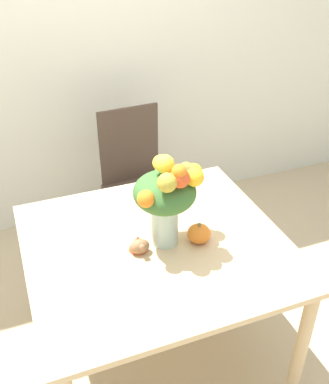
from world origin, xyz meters
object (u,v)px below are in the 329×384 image
pumpkin (199,233)px  dining_chair_near_window (137,183)px  flower_vase (167,195)px  turkey_figurine (139,244)px

pumpkin → dining_chair_near_window: size_ratio=0.11×
flower_vase → turkey_figurine: (-0.14, -0.02, -0.21)m
flower_vase → pumpkin: flower_vase is taller
turkey_figurine → dining_chair_near_window: 1.01m
flower_vase → dining_chair_near_window: 1.04m
turkey_figurine → dining_chair_near_window: size_ratio=0.12×
flower_vase → turkey_figurine: 0.26m
dining_chair_near_window → turkey_figurine: bearing=-110.4°
turkey_figurine → dining_chair_near_window: dining_chair_near_window is taller
flower_vase → turkey_figurine: bearing=-172.2°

